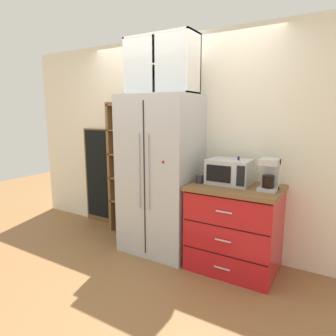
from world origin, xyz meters
name	(u,v)px	position (x,y,z in m)	size (l,w,h in m)	color
ground_plane	(160,248)	(0.00, 0.00, 0.00)	(10.61, 10.61, 0.00)	olive
wall_back_cream	(177,142)	(0.00, 0.40, 1.27)	(4.92, 0.10, 2.55)	silver
refrigerator	(161,175)	(0.00, 0.02, 0.92)	(0.86, 0.68, 1.84)	#B7BABF
pantry_shelf_column	(128,167)	(-0.69, 0.28, 0.92)	(0.49, 0.29, 1.78)	brown
counter_cabinet	(234,227)	(0.91, 0.03, 0.45)	(0.91, 0.67, 0.90)	red
microwave	(229,172)	(0.82, 0.08, 1.03)	(0.44, 0.33, 0.26)	#B7BABF
coffee_maker	(269,174)	(1.23, 0.04, 1.06)	(0.17, 0.20, 0.31)	#B7B7BC
mug_charcoal	(200,179)	(0.54, -0.05, 0.95)	(0.12, 0.09, 0.09)	#2D2D33
mug_navy	(238,181)	(0.91, 0.09, 0.94)	(0.12, 0.09, 0.08)	navy
bottle_cobalt	(238,172)	(0.91, 0.07, 1.04)	(0.06, 0.06, 0.30)	navy
bottle_amber	(237,175)	(0.91, 0.04, 1.02)	(0.06, 0.06, 0.26)	brown
upper_cabinet	(163,66)	(0.00, 0.07, 2.16)	(0.83, 0.32, 0.63)	silver
chalkboard_menu	(101,176)	(-1.26, 0.33, 0.71)	(0.60, 0.04, 1.41)	brown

